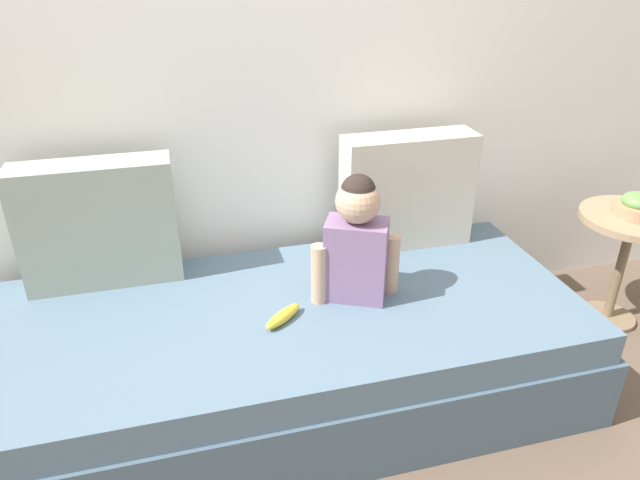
{
  "coord_description": "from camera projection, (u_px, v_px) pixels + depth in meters",
  "views": [
    {
      "loc": [
        -0.31,
        -1.66,
        1.54
      ],
      "look_at": [
        0.13,
        0.0,
        0.65
      ],
      "focal_mm": 32.4,
      "sensor_mm": 36.0,
      "label": 1
    }
  ],
  "objects": [
    {
      "name": "throw_pillow_left",
      "position": [
        99.0,
        224.0,
        2.08
      ],
      "size": [
        0.55,
        0.16,
        0.46
      ],
      "primitive_type": "cube",
      "color": "#99A393",
      "rests_on": "couch"
    },
    {
      "name": "toddler",
      "position": [
        357.0,
        240.0,
        1.98
      ],
      "size": [
        0.32,
        0.21,
        0.47
      ],
      "color": "gray",
      "rests_on": "couch"
    },
    {
      "name": "fruit_bowl",
      "position": [
        637.0,
        206.0,
        2.38
      ],
      "size": [
        0.19,
        0.19,
        0.1
      ],
      "color": "tan",
      "rests_on": "side_table"
    },
    {
      "name": "couch",
      "position": [
        285.0,
        354.0,
        2.11
      ],
      "size": [
        2.17,
        0.92,
        0.4
      ],
      "color": "#495F70",
      "rests_on": "ground"
    },
    {
      "name": "back_wall",
      "position": [
        245.0,
        39.0,
        2.14
      ],
      "size": [
        5.37,
        0.1,
        2.42
      ],
      "primitive_type": "cube",
      "color": "white",
      "rests_on": "ground"
    },
    {
      "name": "throw_pillow_right",
      "position": [
        407.0,
        191.0,
        2.35
      ],
      "size": [
        0.54,
        0.16,
        0.47
      ],
      "primitive_type": "cube",
      "color": "beige",
      "rests_on": "couch"
    },
    {
      "name": "ground_plane",
      "position": [
        286.0,
        395.0,
        2.2
      ],
      "size": [
        12.0,
        12.0,
        0.0
      ],
      "primitive_type": "plane",
      "color": "brown"
    },
    {
      "name": "banana",
      "position": [
        283.0,
        316.0,
        1.94
      ],
      "size": [
        0.16,
        0.14,
        0.04
      ],
      "primitive_type": "ellipsoid",
      "rotation": [
        0.0,
        0.0,
        0.69
      ],
      "color": "yellow",
      "rests_on": "couch"
    },
    {
      "name": "side_table",
      "position": [
        628.0,
        240.0,
        2.45
      ],
      "size": [
        0.43,
        0.43,
        0.52
      ],
      "color": "tan",
      "rests_on": "ground"
    }
  ]
}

